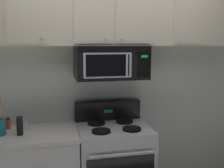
% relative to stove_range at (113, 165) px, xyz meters
% --- Properties ---
extents(back_wall, '(5.20, 0.10, 2.70)m').
position_rel_stove_range_xyz_m(back_wall, '(0.00, 0.37, 0.88)').
color(back_wall, silver).
rests_on(back_wall, ground_plane).
extents(stove_range, '(0.76, 0.69, 1.12)m').
position_rel_stove_range_xyz_m(stove_range, '(0.00, 0.00, 0.00)').
color(stove_range, '#B7BABF').
rests_on(stove_range, ground_plane).
extents(over_range_microwave, '(0.76, 0.43, 0.35)m').
position_rel_stove_range_xyz_m(over_range_microwave, '(-0.00, 0.12, 1.11)').
color(over_range_microwave, black).
extents(upper_cabinets, '(2.50, 0.36, 0.55)m').
position_rel_stove_range_xyz_m(upper_cabinets, '(-0.00, 0.15, 1.56)').
color(upper_cabinets, beige).
extents(salt_shaker, '(0.05, 0.05, 0.09)m').
position_rel_stove_range_xyz_m(salt_shaker, '(-0.91, 0.11, 0.48)').
color(salt_shaker, white).
rests_on(salt_shaker, counter_segment).
extents(pepper_mill, '(0.06, 0.06, 0.18)m').
position_rel_stove_range_xyz_m(pepper_mill, '(-0.94, -0.05, 0.52)').
color(pepper_mill, black).
rests_on(pepper_mill, counter_segment).
extents(spice_jar, '(0.05, 0.05, 0.11)m').
position_rel_stove_range_xyz_m(spice_jar, '(-1.08, 0.19, 0.49)').
color(spice_jar, '#C64C19').
rests_on(spice_jar, counter_segment).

